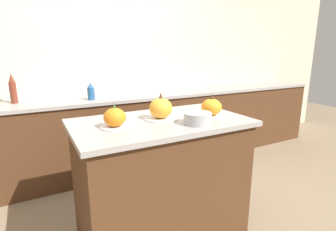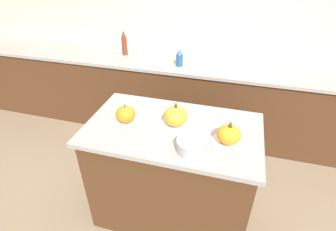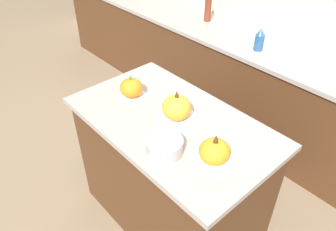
{
  "view_description": "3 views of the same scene",
  "coord_description": "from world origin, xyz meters",
  "px_view_note": "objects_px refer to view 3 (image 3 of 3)",
  "views": [
    {
      "loc": [
        -0.81,
        -1.61,
        1.38
      ],
      "look_at": [
        0.05,
        -0.02,
        0.93
      ],
      "focal_mm": 28.0,
      "sensor_mm": 36.0,
      "label": 1
    },
    {
      "loc": [
        0.38,
        -1.45,
        1.98
      ],
      "look_at": [
        -0.04,
        0.02,
        0.98
      ],
      "focal_mm": 28.0,
      "sensor_mm": 36.0,
      "label": 2
    },
    {
      "loc": [
        1.09,
        -1.01,
        2.06
      ],
      "look_at": [
        -0.0,
        -0.02,
        0.94
      ],
      "focal_mm": 35.0,
      "sensor_mm": 36.0,
      "label": 3
    }
  ],
  "objects_px": {
    "pumpkin_cake_left": "(131,89)",
    "pumpkin_cake_right": "(214,152)",
    "pumpkin_cake_center": "(176,109)",
    "mixing_bowl": "(165,146)",
    "bottle_tall": "(208,6)",
    "bottle_short": "(260,40)"
  },
  "relations": [
    {
      "from": "pumpkin_cake_center",
      "to": "bottle_tall",
      "type": "bearing_deg",
      "value": 126.33
    },
    {
      "from": "pumpkin_cake_left",
      "to": "mixing_bowl",
      "type": "relative_size",
      "value": 1.01
    },
    {
      "from": "pumpkin_cake_left",
      "to": "pumpkin_cake_center",
      "type": "relative_size",
      "value": 0.79
    },
    {
      "from": "pumpkin_cake_left",
      "to": "pumpkin_cake_right",
      "type": "relative_size",
      "value": 0.87
    },
    {
      "from": "mixing_bowl",
      "to": "pumpkin_cake_right",
      "type": "bearing_deg",
      "value": 31.5
    },
    {
      "from": "pumpkin_cake_center",
      "to": "bottle_tall",
      "type": "height_order",
      "value": "bottle_tall"
    },
    {
      "from": "pumpkin_cake_left",
      "to": "pumpkin_cake_center",
      "type": "bearing_deg",
      "value": 8.52
    },
    {
      "from": "pumpkin_cake_right",
      "to": "bottle_tall",
      "type": "bearing_deg",
      "value": 133.6
    },
    {
      "from": "pumpkin_cake_right",
      "to": "bottle_short",
      "type": "height_order",
      "value": "pumpkin_cake_right"
    },
    {
      "from": "pumpkin_cake_center",
      "to": "mixing_bowl",
      "type": "bearing_deg",
      "value": -55.11
    },
    {
      "from": "pumpkin_cake_left",
      "to": "mixing_bowl",
      "type": "bearing_deg",
      "value": -18.95
    },
    {
      "from": "pumpkin_cake_left",
      "to": "bottle_tall",
      "type": "distance_m",
      "value": 1.47
    },
    {
      "from": "bottle_short",
      "to": "bottle_tall",
      "type": "bearing_deg",
      "value": 167.12
    },
    {
      "from": "pumpkin_cake_center",
      "to": "bottle_tall",
      "type": "relative_size",
      "value": 0.83
    },
    {
      "from": "bottle_tall",
      "to": "bottle_short",
      "type": "xyz_separation_m",
      "value": [
        0.7,
        -0.16,
        -0.05
      ]
    },
    {
      "from": "pumpkin_cake_right",
      "to": "bottle_short",
      "type": "bearing_deg",
      "value": 116.77
    },
    {
      "from": "bottle_short",
      "to": "mixing_bowl",
      "type": "distance_m",
      "value": 1.42
    },
    {
      "from": "pumpkin_cake_center",
      "to": "pumpkin_cake_right",
      "type": "distance_m",
      "value": 0.39
    },
    {
      "from": "pumpkin_cake_left",
      "to": "pumpkin_cake_right",
      "type": "distance_m",
      "value": 0.73
    },
    {
      "from": "pumpkin_cake_left",
      "to": "bottle_tall",
      "type": "relative_size",
      "value": 0.65
    },
    {
      "from": "mixing_bowl",
      "to": "pumpkin_cake_left",
      "type": "bearing_deg",
      "value": 161.05
    },
    {
      "from": "pumpkin_cake_right",
      "to": "pumpkin_cake_center",
      "type": "bearing_deg",
      "value": 165.2
    }
  ]
}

